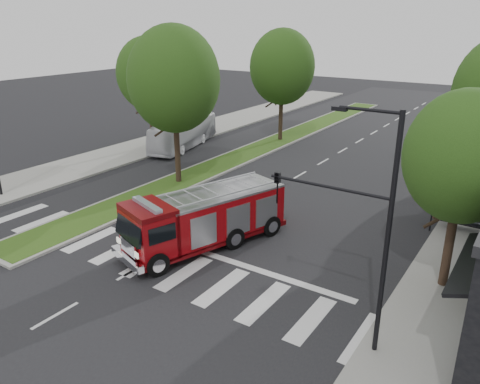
# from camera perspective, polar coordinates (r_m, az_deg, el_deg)

# --- Properties ---
(ground) EXTENTS (140.00, 140.00, 0.00)m
(ground) POSITION_cam_1_polar(r_m,az_deg,el_deg) (23.77, -5.87, -5.49)
(ground) COLOR black
(ground) RESTS_ON ground
(sidewalk_left) EXTENTS (5.00, 80.00, 0.15)m
(sidewalk_left) POSITION_cam_1_polar(r_m,az_deg,el_deg) (40.02, -13.02, 4.94)
(sidewalk_left) COLOR gray
(sidewalk_left) RESTS_ON ground
(median) EXTENTS (3.00, 50.00, 0.15)m
(median) POSITION_cam_1_polar(r_m,az_deg,el_deg) (40.99, 3.54, 5.78)
(median) COLOR gray
(median) RESTS_ON ground
(bus_shelter) EXTENTS (3.20, 1.60, 2.61)m
(bus_shelter) POSITION_cam_1_polar(r_m,az_deg,el_deg) (26.04, 26.01, -0.33)
(bus_shelter) COLOR black
(bus_shelter) RESTS_ON ground
(tree_right_near) EXTENTS (4.40, 4.40, 8.05)m
(tree_right_near) POSITION_cam_1_polar(r_m,az_deg,el_deg) (19.16, 25.64, 3.82)
(tree_right_near) COLOR black
(tree_right_near) RESTS_ON ground
(tree_median_near) EXTENTS (5.80, 5.80, 10.16)m
(tree_median_near) POSITION_cam_1_polar(r_m,az_deg,el_deg) (30.10, -8.07, 13.43)
(tree_median_near) COLOR black
(tree_median_near) RESTS_ON ground
(tree_median_far) EXTENTS (5.60, 5.60, 9.72)m
(tree_median_far) POSITION_cam_1_polar(r_m,az_deg,el_deg) (41.62, 5.17, 14.93)
(tree_median_far) COLOR black
(tree_median_far) RESTS_ON ground
(tree_left_mid) EXTENTS (5.20, 5.20, 9.16)m
(tree_left_mid) POSITION_cam_1_polar(r_m,az_deg,el_deg) (39.96, -11.10, 13.96)
(tree_left_mid) COLOR black
(tree_left_mid) RESTS_ON ground
(streetlight_right_near) EXTENTS (4.08, 0.22, 8.00)m
(streetlight_right_near) POSITION_cam_1_polar(r_m,az_deg,el_deg) (14.69, 14.46, -2.88)
(streetlight_right_near) COLOR black
(streetlight_right_near) RESTS_ON ground
(fire_engine) EXTENTS (5.03, 8.77, 2.92)m
(fire_engine) POSITION_cam_1_polar(r_m,az_deg,el_deg) (22.33, -4.26, -3.24)
(fire_engine) COLOR #590408
(fire_engine) RESTS_ON ground
(city_bus) EXTENTS (4.24, 9.37, 2.54)m
(city_bus) POSITION_cam_1_polar(r_m,az_deg,el_deg) (40.47, -6.86, 7.23)
(city_bus) COLOR silver
(city_bus) RESTS_ON ground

